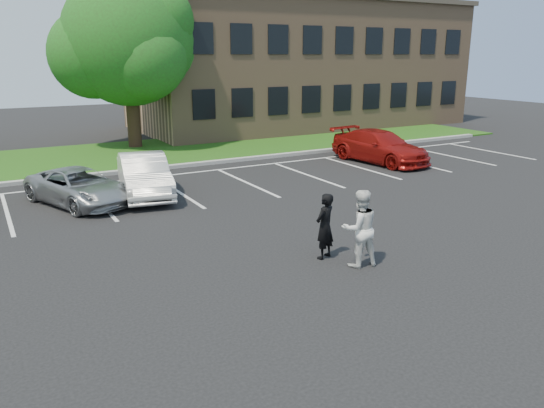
# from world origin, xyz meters

# --- Properties ---
(ground_plane) EXTENTS (90.00, 90.00, 0.00)m
(ground_plane) POSITION_xyz_m (0.00, 0.00, 0.00)
(ground_plane) COLOR black
(ground_plane) RESTS_ON ground
(curb) EXTENTS (40.00, 0.30, 0.15)m
(curb) POSITION_xyz_m (0.00, 12.00, 0.07)
(curb) COLOR gray
(curb) RESTS_ON ground
(grass_strip) EXTENTS (44.00, 8.00, 0.08)m
(grass_strip) POSITION_xyz_m (0.00, 16.00, 0.04)
(grass_strip) COLOR #205012
(grass_strip) RESTS_ON ground
(stall_lines) EXTENTS (34.00, 5.36, 0.01)m
(stall_lines) POSITION_xyz_m (1.40, 8.95, 0.01)
(stall_lines) COLOR silver
(stall_lines) RESTS_ON ground
(office_building) EXTENTS (22.40, 10.40, 8.30)m
(office_building) POSITION_xyz_m (14.00, 21.99, 4.16)
(office_building) COLOR #947153
(office_building) RESTS_ON ground
(tree) EXTENTS (7.80, 7.20, 8.80)m
(tree) POSITION_xyz_m (1.32, 18.09, 5.35)
(tree) COLOR black
(tree) RESTS_ON ground
(man_black_suit) EXTENTS (0.70, 0.58, 1.63)m
(man_black_suit) POSITION_xyz_m (0.90, 0.01, 0.81)
(man_black_suit) COLOR black
(man_black_suit) RESTS_ON ground
(man_white_shirt) EXTENTS (1.01, 0.85, 1.84)m
(man_white_shirt) POSITION_xyz_m (1.33, -0.78, 0.92)
(man_white_shirt) COLOR silver
(man_white_shirt) RESTS_ON ground
(car_silver_minivan) EXTENTS (3.35, 4.66, 1.18)m
(car_silver_minivan) POSITION_xyz_m (-3.38, 7.97, 0.59)
(car_silver_minivan) COLOR #A0A2A7
(car_silver_minivan) RESTS_ON ground
(car_white_sedan) EXTENTS (2.25, 4.60, 1.45)m
(car_white_sedan) POSITION_xyz_m (-1.18, 8.00, 0.73)
(car_white_sedan) COLOR silver
(car_white_sedan) RESTS_ON ground
(car_red_compact) EXTENTS (2.62, 5.21, 1.45)m
(car_red_compact) POSITION_xyz_m (9.95, 8.60, 0.73)
(car_red_compact) COLOR maroon
(car_red_compact) RESTS_ON ground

